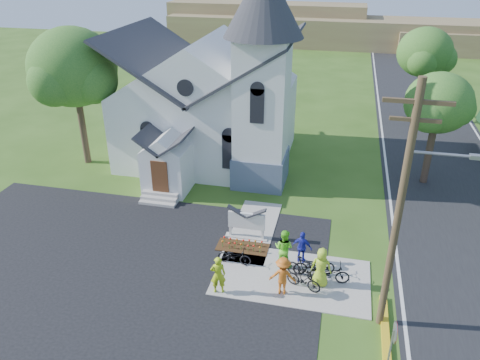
% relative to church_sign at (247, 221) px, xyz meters
% --- Properties ---
extents(ground, '(120.00, 120.00, 0.00)m').
position_rel_church_sign_xyz_m(ground, '(1.20, -3.20, -1.03)').
color(ground, '#325418').
rests_on(ground, ground).
extents(parking_lot, '(20.00, 16.00, 0.02)m').
position_rel_church_sign_xyz_m(parking_lot, '(-5.80, -5.20, -1.02)').
color(parking_lot, black).
rests_on(parking_lot, ground).
extents(road, '(8.00, 90.00, 0.02)m').
position_rel_church_sign_xyz_m(road, '(11.20, 11.80, -1.02)').
color(road, black).
rests_on(road, ground).
extents(sidewalk, '(7.00, 4.00, 0.05)m').
position_rel_church_sign_xyz_m(sidewalk, '(2.70, -2.70, -1.00)').
color(sidewalk, '#A29B92').
rests_on(sidewalk, ground).
extents(church, '(12.35, 12.00, 13.00)m').
position_rel_church_sign_xyz_m(church, '(-4.28, 9.28, 4.22)').
color(church, white).
rests_on(church, ground).
extents(church_sign, '(2.20, 0.40, 1.70)m').
position_rel_church_sign_xyz_m(church_sign, '(0.00, 0.00, 0.00)').
color(church_sign, '#A29B92').
rests_on(church_sign, ground).
extents(flower_bed, '(2.60, 1.10, 0.07)m').
position_rel_church_sign_xyz_m(flower_bed, '(0.00, -0.90, -0.99)').
color(flower_bed, '#38210F').
rests_on(flower_bed, ground).
extents(utility_pole, '(3.45, 0.28, 10.00)m').
position_rel_church_sign_xyz_m(utility_pole, '(6.56, -4.70, 4.38)').
color(utility_pole, '#422F21').
rests_on(utility_pole, ground).
extents(stop_sign, '(0.11, 0.76, 2.48)m').
position_rel_church_sign_xyz_m(stop_sign, '(6.63, -7.40, 0.75)').
color(stop_sign, gray).
rests_on(stop_sign, ground).
extents(tree_lot_corner, '(5.60, 5.60, 9.15)m').
position_rel_church_sign_xyz_m(tree_lot_corner, '(-12.80, 6.80, 5.58)').
color(tree_lot_corner, '#392B1F').
rests_on(tree_lot_corner, ground).
extents(tree_road_near, '(4.00, 4.00, 7.05)m').
position_rel_church_sign_xyz_m(tree_road_near, '(9.70, 8.80, 4.18)').
color(tree_road_near, '#392B1F').
rests_on(tree_road_near, ground).
extents(tree_road_mid, '(4.40, 4.40, 7.80)m').
position_rel_church_sign_xyz_m(tree_road_mid, '(10.20, 20.80, 4.75)').
color(tree_road_mid, '#392B1F').
rests_on(tree_road_mid, ground).
extents(distant_hills, '(61.00, 10.00, 5.60)m').
position_rel_church_sign_xyz_m(distant_hills, '(4.56, 53.13, 1.15)').
color(distant_hills, brown).
rests_on(distant_hills, ground).
extents(cyclist_0, '(0.77, 0.62, 1.82)m').
position_rel_church_sign_xyz_m(cyclist_0, '(-0.30, -4.40, -0.07)').
color(cyclist_0, '#A8CA17').
rests_on(cyclist_0, sidewalk).
extents(bike_0, '(1.63, 0.61, 0.85)m').
position_rel_church_sign_xyz_m(bike_0, '(-0.09, -2.29, -0.55)').
color(bike_0, black).
rests_on(bike_0, sidewalk).
extents(cyclist_1, '(1.10, 0.96, 1.91)m').
position_rel_church_sign_xyz_m(cyclist_1, '(2.18, -1.89, -0.02)').
color(cyclist_1, '#6CE72B').
rests_on(cyclist_1, sidewalk).
extents(bike_1, '(1.68, 0.98, 0.97)m').
position_rel_church_sign_xyz_m(bike_1, '(3.28, -3.37, -0.49)').
color(bike_1, black).
rests_on(bike_1, sidewalk).
extents(cyclist_2, '(1.02, 0.61, 1.64)m').
position_rel_church_sign_xyz_m(cyclist_2, '(2.99, -1.43, -0.16)').
color(cyclist_2, '#2428B4').
rests_on(cyclist_2, sidewalk).
extents(bike_2, '(1.94, 0.87, 0.99)m').
position_rel_church_sign_xyz_m(bike_2, '(4.32, -2.69, -0.48)').
color(bike_2, black).
rests_on(bike_2, sidewalk).
extents(cyclist_3, '(1.19, 0.72, 1.80)m').
position_rel_church_sign_xyz_m(cyclist_3, '(2.42, -3.85, -0.08)').
color(cyclist_3, '#C75C16').
rests_on(cyclist_3, sidewalk).
extents(bike_3, '(1.89, 0.98, 1.09)m').
position_rel_church_sign_xyz_m(bike_3, '(3.28, -2.64, -0.43)').
color(bike_3, black).
rests_on(bike_3, sidewalk).
extents(cyclist_4, '(0.96, 0.67, 1.87)m').
position_rel_church_sign_xyz_m(cyclist_4, '(3.98, -2.92, -0.04)').
color(cyclist_4, '#A4CF26').
rests_on(cyclist_4, sidewalk).
extents(bike_4, '(2.02, 1.10, 1.01)m').
position_rel_church_sign_xyz_m(bike_4, '(3.64, -2.26, -0.47)').
color(bike_4, black).
rests_on(bike_4, sidewalk).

